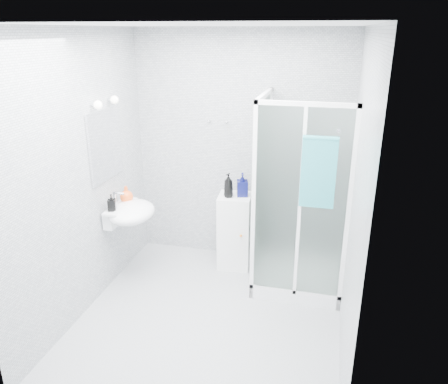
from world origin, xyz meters
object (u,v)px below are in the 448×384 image
(hand_towel, at_px, (318,171))
(shampoo_bottle_a, at_px, (228,185))
(shower_enclosure, at_px, (291,247))
(shampoo_bottle_b, at_px, (242,185))
(wall_basin, at_px, (129,212))
(soap_dispenser_black, at_px, (112,203))
(storage_cabinet, at_px, (234,231))
(soap_dispenser_orange, at_px, (126,194))

(hand_towel, height_order, shampoo_bottle_a, hand_towel)
(shower_enclosure, distance_m, shampoo_bottle_b, 0.85)
(hand_towel, distance_m, shampoo_bottle_a, 1.21)
(shampoo_bottle_a, bearing_deg, wall_basin, -150.58)
(wall_basin, xyz_separation_m, shampoo_bottle_b, (1.07, 0.59, 0.19))
(shower_enclosure, bearing_deg, shampoo_bottle_a, 164.12)
(shampoo_bottle_a, xyz_separation_m, shampoo_bottle_b, (0.14, 0.07, -0.00))
(wall_basin, bearing_deg, shower_enclosure, 10.81)
(shower_enclosure, relative_size, shampoo_bottle_b, 7.71)
(shower_enclosure, height_order, shampoo_bottle_a, shower_enclosure)
(wall_basin, height_order, soap_dispenser_black, soap_dispenser_black)
(storage_cabinet, relative_size, shampoo_bottle_a, 3.22)
(soap_dispenser_orange, bearing_deg, shampoo_bottle_b, 23.20)
(hand_towel, height_order, soap_dispenser_orange, hand_towel)
(shower_enclosure, xyz_separation_m, shampoo_bottle_b, (-0.59, 0.28, 0.54))
(shower_enclosure, relative_size, wall_basin, 3.57)
(storage_cabinet, bearing_deg, wall_basin, -155.06)
(shampoo_bottle_a, distance_m, soap_dispenser_orange, 1.08)
(wall_basin, bearing_deg, soap_dispenser_orange, 124.29)
(wall_basin, relative_size, shampoo_bottle_a, 2.10)
(shower_enclosure, distance_m, hand_towel, 1.07)
(soap_dispenser_black, bearing_deg, shower_enclosure, 14.56)
(hand_towel, height_order, soap_dispenser_black, hand_towel)
(soap_dispenser_black, bearing_deg, soap_dispenser_orange, 80.72)
(shampoo_bottle_b, bearing_deg, soap_dispenser_orange, -156.80)
(soap_dispenser_orange, bearing_deg, soap_dispenser_black, -99.28)
(shower_enclosure, xyz_separation_m, hand_towel, (0.22, -0.40, 0.97))
(hand_towel, relative_size, shampoo_bottle_b, 2.49)
(storage_cabinet, relative_size, soap_dispenser_black, 5.03)
(soap_dispenser_orange, xyz_separation_m, soap_dispenser_black, (-0.04, -0.25, -0.00))
(shower_enclosure, relative_size, storage_cabinet, 2.33)
(shower_enclosure, height_order, soap_dispenser_black, shower_enclosure)
(shampoo_bottle_a, height_order, soap_dispenser_black, shampoo_bottle_a)
(shower_enclosure, height_order, hand_towel, shower_enclosure)
(hand_towel, distance_m, soap_dispenser_black, 2.05)
(storage_cabinet, bearing_deg, shampoo_bottle_b, 5.66)
(storage_cabinet, xyz_separation_m, soap_dispenser_black, (-1.10, -0.72, 0.52))
(storage_cabinet, bearing_deg, hand_towel, -41.96)
(wall_basin, distance_m, soap_dispenser_black, 0.24)
(soap_dispenser_black, bearing_deg, wall_basin, 51.90)
(hand_towel, bearing_deg, soap_dispenser_black, -178.34)
(storage_cabinet, height_order, shampoo_bottle_b, shampoo_bottle_b)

